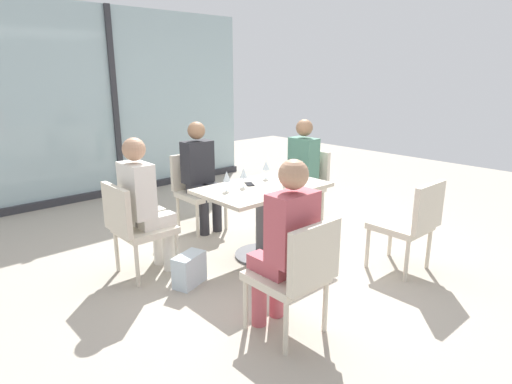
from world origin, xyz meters
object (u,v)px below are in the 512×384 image
at_px(person_far_left, 144,200).
at_px(chair_front_left, 297,271).
at_px(person_far_right, 300,167).
at_px(chair_far_left, 134,224).
at_px(wine_glass_1, 227,177).
at_px(chair_front_right, 411,221).
at_px(handbag_0, 189,270).
at_px(person_front_left, 285,239).
at_px(chair_near_window, 196,187).
at_px(wine_glass_0, 303,166).
at_px(cell_phone_on_table, 249,184).
at_px(chair_far_right, 305,182).
at_px(person_near_window, 201,171).
at_px(wine_glass_2, 244,173).
at_px(dining_table_main, 263,206).
at_px(wine_glass_3, 266,166).
at_px(coffee_cup, 286,182).

bearing_deg(person_far_left, chair_front_left, -80.56).
distance_m(chair_front_left, person_far_right, 2.41).
distance_m(person_far_left, person_far_right, 2.05).
bearing_deg(chair_far_left, wine_glass_1, -23.86).
bearing_deg(chair_front_right, person_far_left, 138.14).
bearing_deg(handbag_0, person_front_left, -102.82).
distance_m(chair_near_window, person_far_right, 1.26).
relative_size(wine_glass_0, cell_phone_on_table, 1.28).
bearing_deg(person_far_left, chair_far_right, 0.00).
height_order(person_near_window, cell_phone_on_table, person_near_window).
height_order(wine_glass_0, wine_glass_2, same).
xyz_separation_m(dining_table_main, wine_glass_3, (0.24, 0.21, 0.34)).
xyz_separation_m(chair_far_right, chair_front_right, (-0.38, -1.60, 0.00)).
bearing_deg(wine_glass_0, person_far_left, 162.15).
xyz_separation_m(chair_near_window, wine_glass_3, (0.24, -0.94, 0.37)).
bearing_deg(chair_near_window, person_front_left, -109.13).
height_order(chair_near_window, cell_phone_on_table, chair_near_window).
bearing_deg(person_far_right, person_front_left, -140.14).
height_order(chair_far_right, person_near_window, person_near_window).
bearing_deg(dining_table_main, chair_far_left, 158.36).
distance_m(person_far_left, person_near_window, 1.18).
relative_size(dining_table_main, chair_front_left, 1.42).
bearing_deg(person_front_left, person_far_left, 100.12).
xyz_separation_m(chair_front_right, person_far_right, (0.27, 1.60, 0.20)).
bearing_deg(wine_glass_2, person_near_window, 80.68).
xyz_separation_m(dining_table_main, chair_far_right, (1.14, 0.45, -0.03)).
bearing_deg(person_near_window, wine_glass_0, -64.65).
xyz_separation_m(dining_table_main, person_near_window, (-0.00, 1.04, 0.17)).
relative_size(chair_far_right, chair_front_right, 1.00).
distance_m(chair_front_right, person_far_left, 2.41).
bearing_deg(person_far_left, chair_near_window, 34.29).
bearing_deg(chair_front_right, chair_near_window, 108.28).
bearing_deg(chair_front_right, coffee_cup, 120.76).
height_order(chair_far_right, wine_glass_0, wine_glass_0).
relative_size(person_front_left, person_near_window, 1.00).
xyz_separation_m(dining_table_main, person_front_left, (-0.76, -1.04, 0.17)).
distance_m(chair_far_right, person_front_left, 2.42).
bearing_deg(wine_glass_2, wine_glass_1, -179.95).
bearing_deg(wine_glass_0, wine_glass_3, 136.91).
bearing_deg(chair_front_left, person_far_left, 99.44).
bearing_deg(cell_phone_on_table, person_far_left, -169.99).
bearing_deg(chair_far_right, wine_glass_3, -165.03).
bearing_deg(person_front_left, person_far_right, 39.86).
xyz_separation_m(chair_near_window, coffee_cup, (0.17, -1.30, 0.28)).
height_order(chair_front_right, handbag_0, chair_front_right).
bearing_deg(chair_far_left, chair_front_left, -76.80).
height_order(chair_front_right, person_far_left, person_far_left).
xyz_separation_m(wine_glass_3, handbag_0, (-1.12, -0.23, -0.72)).
xyz_separation_m(chair_front_left, wine_glass_2, (0.61, 1.26, 0.37)).
relative_size(chair_far_right, handbag_0, 2.90).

